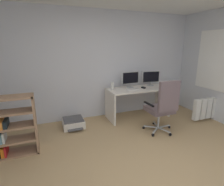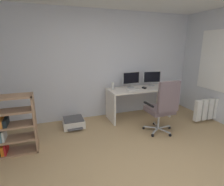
% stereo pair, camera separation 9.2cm
% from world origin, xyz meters
% --- Properties ---
extents(ground_plane, '(5.05, 4.93, 0.02)m').
position_xyz_m(ground_plane, '(0.00, 0.00, -0.01)').
color(ground_plane, tan).
rests_on(ground_plane, ground).
extents(wall_back, '(5.05, 0.10, 2.57)m').
position_xyz_m(wall_back, '(0.00, 2.52, 1.29)').
color(wall_back, silver).
rests_on(wall_back, ground).
extents(window_pane, '(0.01, 1.15, 1.30)m').
position_xyz_m(window_pane, '(2.52, 1.24, 1.42)').
color(window_pane, white).
extents(window_frame, '(0.02, 1.23, 1.38)m').
position_xyz_m(window_frame, '(2.51, 1.24, 1.42)').
color(window_frame, white).
extents(desk, '(1.53, 0.65, 0.75)m').
position_xyz_m(desk, '(0.88, 2.05, 0.55)').
color(desk, silver).
rests_on(desk, ground).
extents(monitor_main, '(0.47, 0.18, 0.39)m').
position_xyz_m(monitor_main, '(0.73, 2.21, 0.97)').
color(monitor_main, '#B2B5B7').
rests_on(monitor_main, desk).
extents(monitor_secondary, '(0.47, 0.18, 0.38)m').
position_xyz_m(monitor_secondary, '(1.32, 2.21, 0.96)').
color(monitor_secondary, '#B2B5B7').
rests_on(monitor_secondary, desk).
extents(keyboard, '(0.35, 0.15, 0.02)m').
position_xyz_m(keyboard, '(0.70, 1.98, 0.76)').
color(keyboard, silver).
rests_on(keyboard, desk).
extents(computer_mouse, '(0.09, 0.11, 0.03)m').
position_xyz_m(computer_mouse, '(0.99, 2.00, 0.76)').
color(computer_mouse, black).
rests_on(computer_mouse, desk).
extents(desktop_speaker, '(0.07, 0.07, 0.17)m').
position_xyz_m(desktop_speaker, '(0.23, 2.16, 0.83)').
color(desktop_speaker, silver).
rests_on(desktop_speaker, desk).
extents(office_chair, '(0.61, 0.63, 1.13)m').
position_xyz_m(office_chair, '(0.91, 1.10, 0.60)').
color(office_chair, '#B7BABC').
rests_on(office_chair, ground).
extents(bookshelf, '(0.85, 0.30, 1.00)m').
position_xyz_m(bookshelf, '(-1.97, 1.35, 0.47)').
color(bookshelf, '#9D7557').
rests_on(bookshelf, ground).
extents(printer, '(0.46, 0.53, 0.19)m').
position_xyz_m(printer, '(-0.75, 2.04, 0.09)').
color(printer, silver).
rests_on(printer, ground).
extents(radiator, '(1.02, 0.10, 0.49)m').
position_xyz_m(radiator, '(2.43, 1.24, 0.31)').
color(radiator, white).
rests_on(radiator, ground).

